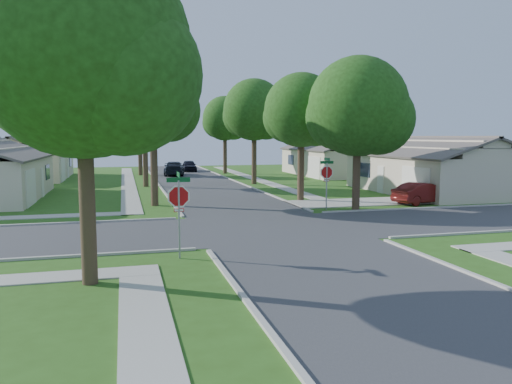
{
  "coord_description": "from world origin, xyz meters",
  "views": [
    {
      "loc": [
        -6.49,
        -21.62,
        4.18
      ],
      "look_at": [
        -0.53,
        0.73,
        1.6
      ],
      "focal_mm": 35.0,
      "sensor_mm": 36.0,
      "label": 1
    }
  ],
  "objects_px": {
    "stop_sign_sw": "(179,200)",
    "house_nw_far": "(24,164)",
    "stop_sign_ne": "(327,174)",
    "tree_w_near": "(154,104)",
    "tree_w_mid": "(145,108)",
    "house_ne_near": "(433,172)",
    "tree_e_mid": "(255,113)",
    "car_curb_east": "(189,166)",
    "tree_w_far": "(140,124)",
    "tree_e_far": "(225,120)",
    "tree_sw_corner": "(84,60)",
    "car_curb_west": "(174,168)",
    "car_driveway": "(423,193)",
    "tree_ne_corner": "(359,111)",
    "tree_e_near": "(302,114)",
    "house_ne_far": "(335,161)"
  },
  "relations": [
    {
      "from": "tree_e_near",
      "to": "house_ne_far",
      "type": "bearing_deg",
      "value": 60.65
    },
    {
      "from": "car_driveway",
      "to": "tree_e_mid",
      "type": "bearing_deg",
      "value": 9.52
    },
    {
      "from": "tree_e_near",
      "to": "house_ne_far",
      "type": "height_order",
      "value": "tree_e_near"
    },
    {
      "from": "tree_w_mid",
      "to": "stop_sign_ne",
      "type": "bearing_deg",
      "value": -60.2
    },
    {
      "from": "tree_e_near",
      "to": "house_ne_far",
      "type": "relative_size",
      "value": 0.61
    },
    {
      "from": "tree_w_far",
      "to": "tree_ne_corner",
      "type": "relative_size",
      "value": 0.93
    },
    {
      "from": "tree_e_mid",
      "to": "tree_w_near",
      "type": "relative_size",
      "value": 1.03
    },
    {
      "from": "tree_ne_corner",
      "to": "house_ne_far",
      "type": "xyz_separation_m",
      "value": [
        9.63,
        24.79,
        -4.08
      ]
    },
    {
      "from": "car_curb_east",
      "to": "tree_w_far",
      "type": "bearing_deg",
      "value": -139.63
    },
    {
      "from": "tree_w_mid",
      "to": "car_curb_west",
      "type": "xyz_separation_m",
      "value": [
        3.44,
        11.52,
        -5.73
      ]
    },
    {
      "from": "tree_e_far",
      "to": "house_ne_near",
      "type": "height_order",
      "value": "tree_e_far"
    },
    {
      "from": "stop_sign_ne",
      "to": "tree_w_mid",
      "type": "distance_m",
      "value": 19.31
    },
    {
      "from": "stop_sign_sw",
      "to": "tree_w_mid",
      "type": "height_order",
      "value": "tree_w_mid"
    },
    {
      "from": "tree_e_near",
      "to": "tree_w_far",
      "type": "distance_m",
      "value": 26.71
    },
    {
      "from": "tree_w_far",
      "to": "car_curb_west",
      "type": "distance_m",
      "value": 6.05
    },
    {
      "from": "stop_sign_ne",
      "to": "car_curb_west",
      "type": "relative_size",
      "value": 0.57
    },
    {
      "from": "stop_sign_ne",
      "to": "tree_w_near",
      "type": "bearing_deg",
      "value": 155.26
    },
    {
      "from": "house_ne_near",
      "to": "tree_e_mid",
      "type": "bearing_deg",
      "value": 138.3
    },
    {
      "from": "tree_w_near",
      "to": "house_ne_near",
      "type": "bearing_deg",
      "value": 5.51
    },
    {
      "from": "tree_e_far",
      "to": "car_curb_west",
      "type": "height_order",
      "value": "tree_e_far"
    },
    {
      "from": "tree_sw_corner",
      "to": "house_nw_far",
      "type": "xyz_separation_m",
      "value": [
        -8.56,
        38.99,
        -4.75
      ]
    },
    {
      "from": "stop_sign_sw",
      "to": "car_driveway",
      "type": "relative_size",
      "value": 0.73
    },
    {
      "from": "tree_e_far",
      "to": "tree_sw_corner",
      "type": "xyz_separation_m",
      "value": [
        -12.19,
        -41.0,
        0.28
      ]
    },
    {
      "from": "tree_w_near",
      "to": "stop_sign_ne",
      "type": "bearing_deg",
      "value": -24.74
    },
    {
      "from": "tree_w_near",
      "to": "car_driveway",
      "type": "relative_size",
      "value": 2.21
    },
    {
      "from": "tree_e_far",
      "to": "house_ne_near",
      "type": "distance_m",
      "value": 25.99
    },
    {
      "from": "tree_ne_corner",
      "to": "car_driveway",
      "type": "distance_m",
      "value": 7.23
    },
    {
      "from": "tree_ne_corner",
      "to": "car_driveway",
      "type": "height_order",
      "value": "tree_ne_corner"
    },
    {
      "from": "tree_e_mid",
      "to": "car_curb_west",
      "type": "xyz_separation_m",
      "value": [
        -5.96,
        11.52,
        -5.49
      ]
    },
    {
      "from": "stop_sign_sw",
      "to": "house_nw_far",
      "type": "xyz_separation_m",
      "value": [
        -11.29,
        36.7,
        -0.51
      ]
    },
    {
      "from": "tree_e_far",
      "to": "car_curb_west",
      "type": "distance_m",
      "value": 8.06
    },
    {
      "from": "tree_e_mid",
      "to": "house_nw_far",
      "type": "relative_size",
      "value": 0.68
    },
    {
      "from": "house_nw_far",
      "to": "tree_w_mid",
      "type": "bearing_deg",
      "value": -44.07
    },
    {
      "from": "tree_e_mid",
      "to": "house_ne_near",
      "type": "height_order",
      "value": "tree_e_mid"
    },
    {
      "from": "stop_sign_sw",
      "to": "car_curb_east",
      "type": "xyz_separation_m",
      "value": [
        5.9,
        43.23,
        -1.35
      ]
    },
    {
      "from": "house_nw_far",
      "to": "tree_w_near",
      "type": "bearing_deg",
      "value": -63.73
    },
    {
      "from": "tree_e_near",
      "to": "tree_sw_corner",
      "type": "distance_m",
      "value": 20.12
    },
    {
      "from": "tree_e_mid",
      "to": "tree_ne_corner",
      "type": "distance_m",
      "value": 16.89
    },
    {
      "from": "house_ne_near",
      "to": "car_driveway",
      "type": "height_order",
      "value": "house_ne_near"
    },
    {
      "from": "tree_e_mid",
      "to": "tree_w_near",
      "type": "distance_m",
      "value": 15.25
    },
    {
      "from": "stop_sign_ne",
      "to": "tree_sw_corner",
      "type": "xyz_separation_m",
      "value": [
        -12.14,
        -11.69,
        4.23
      ]
    },
    {
      "from": "stop_sign_sw",
      "to": "tree_w_far",
      "type": "bearing_deg",
      "value": 89.93
    },
    {
      "from": "house_ne_near",
      "to": "stop_sign_sw",
      "type": "bearing_deg",
      "value": -142.82
    },
    {
      "from": "tree_sw_corner",
      "to": "car_curb_west",
      "type": "bearing_deg",
      "value": 81.03
    },
    {
      "from": "tree_e_near",
      "to": "car_driveway",
      "type": "relative_size",
      "value": 2.04
    },
    {
      "from": "tree_e_far",
      "to": "tree_w_near",
      "type": "bearing_deg",
      "value": -110.6
    },
    {
      "from": "tree_w_near",
      "to": "car_driveway",
      "type": "distance_m",
      "value": 17.4
    },
    {
      "from": "tree_sw_corner",
      "to": "tree_w_near",
      "type": "bearing_deg",
      "value": 80.1
    },
    {
      "from": "stop_sign_ne",
      "to": "house_ne_far",
      "type": "relative_size",
      "value": 0.22
    },
    {
      "from": "stop_sign_sw",
      "to": "house_nw_far",
      "type": "bearing_deg",
      "value": 107.1
    }
  ]
}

